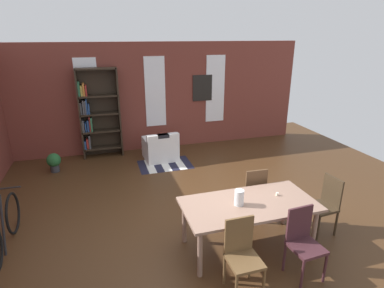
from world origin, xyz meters
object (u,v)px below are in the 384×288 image
at_px(dining_chair_near_right, 303,240).
at_px(potted_plant_by_shelf, 54,161).
at_px(dining_chair_near_left, 242,253).
at_px(vase_on_table, 239,198).
at_px(dining_chair_far_right, 253,191).
at_px(dining_chair_head_right, 325,203).
at_px(bookshelf_tall, 97,113).
at_px(dining_table, 249,208).
at_px(bicycle_second, 4,230).
at_px(armchair_white, 161,149).

height_order(dining_chair_near_right, potted_plant_by_shelf, dining_chair_near_right).
height_order(dining_chair_near_right, dining_chair_near_left, same).
relative_size(vase_on_table, dining_chair_far_right, 0.24).
relative_size(dining_chair_near_right, potted_plant_by_shelf, 2.11).
bearing_deg(dining_chair_head_right, bookshelf_tall, 126.57).
distance_m(vase_on_table, dining_chair_far_right, 1.00).
xyz_separation_m(dining_table, bicycle_second, (-3.47, 0.97, -0.33)).
height_order(armchair_white, bicycle_second, bicycle_second).
bearing_deg(bicycle_second, dining_chair_far_right, -3.81).
bearing_deg(dining_chair_near_right, potted_plant_by_shelf, 127.98).
xyz_separation_m(dining_chair_near_right, dining_chair_head_right, (0.92, 0.72, 0.00)).
distance_m(dining_table, armchair_white, 3.92).
xyz_separation_m(dining_chair_far_right, dining_chair_near_right, (-0.00, -1.42, 0.00)).
xyz_separation_m(dining_chair_near_right, armchair_white, (-0.98, 4.57, -0.23)).
bearing_deg(dining_chair_near_left, armchair_white, 91.35).
bearing_deg(armchair_white, potted_plant_by_shelf, -178.75).
bearing_deg(vase_on_table, dining_chair_near_right, -49.67).
bearing_deg(armchair_white, bookshelf_tall, 154.52).
relative_size(bookshelf_tall, potted_plant_by_shelf, 5.09).
distance_m(dining_chair_far_right, bicycle_second, 3.92).
relative_size(dining_chair_near_left, potted_plant_by_shelf, 2.11).
distance_m(vase_on_table, armchair_white, 3.92).
distance_m(dining_chair_head_right, bookshelf_tall, 5.72).
relative_size(bookshelf_tall, bicycle_second, 1.36).
height_order(vase_on_table, dining_chair_head_right, vase_on_table).
xyz_separation_m(dining_table, dining_chair_near_right, (0.43, -0.71, -0.16)).
distance_m(dining_chair_far_right, dining_chair_near_right, 1.42).
height_order(vase_on_table, armchair_white, vase_on_table).
xyz_separation_m(dining_table, vase_on_table, (-0.17, -0.00, 0.19)).
distance_m(dining_chair_far_right, dining_chair_head_right, 1.15).
xyz_separation_m(dining_chair_near_left, armchair_white, (-0.11, 4.57, -0.23)).
height_order(dining_chair_far_right, dining_chair_near_left, same).
bearing_deg(bicycle_second, dining_chair_head_right, -11.31).
bearing_deg(bookshelf_tall, dining_chair_head_right, -53.43).
height_order(dining_chair_far_right, dining_chair_head_right, same).
distance_m(dining_chair_near_right, dining_chair_near_left, 0.87).
relative_size(armchair_white, bicycle_second, 0.51).
bearing_deg(dining_chair_far_right, dining_table, -121.56).
height_order(dining_chair_far_right, potted_plant_by_shelf, dining_chair_far_right).
bearing_deg(dining_table, potted_plant_by_shelf, 129.08).
bearing_deg(dining_chair_head_right, dining_table, -179.73).
bearing_deg(bookshelf_tall, vase_on_table, -67.78).
bearing_deg(dining_chair_near_right, dining_table, 121.45).
distance_m(dining_chair_far_right, bookshelf_tall, 4.63).
distance_m(vase_on_table, potted_plant_by_shelf, 4.83).
xyz_separation_m(dining_table, armchair_white, (-0.55, 3.86, -0.39)).
distance_m(dining_chair_near_right, bookshelf_tall, 5.86).
bearing_deg(dining_chair_head_right, armchair_white, 116.22).
height_order(vase_on_table, dining_chair_far_right, vase_on_table).
height_order(dining_table, dining_chair_far_right, dining_chair_far_right).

